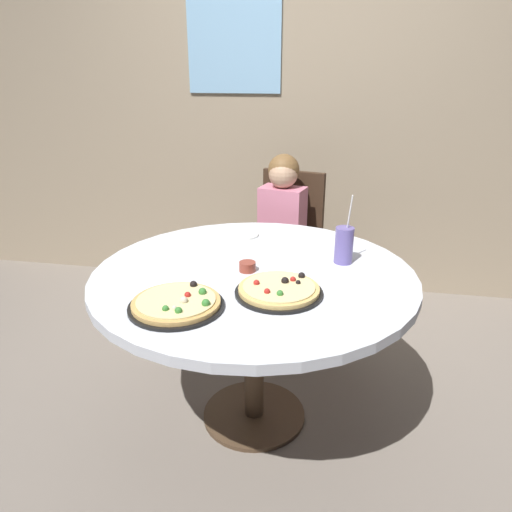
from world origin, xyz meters
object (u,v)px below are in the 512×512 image
Objects in this scene: dining_table at (254,290)px; sauce_bowl at (247,267)px; diner_child at (277,256)px; pizza_veggie at (279,290)px; plate_small at (241,234)px; pizza_cheese at (177,304)px; chair_wooden at (287,239)px; soda_cup at (344,245)px.

dining_table is 0.11m from sauce_bowl.
dining_table is at bearing -88.82° from diner_child.
diner_child reaches higher than pizza_veggie.
pizza_veggie is 1.85× the size of plate_small.
dining_table is 0.25m from pizza_veggie.
plate_small is at bearing 85.83° from pizza_cheese.
diner_child is at bearing 81.12° from pizza_cheese.
chair_wooden is 5.28× the size of plate_small.
soda_cup is (0.34, -0.87, 0.30)m from chair_wooden.
dining_table is 1.42× the size of chair_wooden.
soda_cup is at bearing 24.68° from dining_table.
sauce_bowl is (0.18, 0.37, 0.00)m from pizza_cheese.
chair_wooden is 1.07m from sauce_bowl.
diner_child is at bearing 72.40° from plate_small.
dining_table is at bearing -91.18° from chair_wooden.
pizza_veggie reaches higher than sauce_bowl.
diner_child is 15.46× the size of sauce_bowl.
diner_child is 3.52× the size of soda_cup.
chair_wooden is 0.66m from plate_small.
soda_cup is 1.71× the size of plate_small.
diner_child is 1.10m from pizza_veggie.
pizza_veggie is at bearing -55.50° from dining_table.
chair_wooden is at bearing 87.30° from sauce_bowl.
plate_small is (-0.13, -0.42, 0.27)m from diner_child.
sauce_bowl is at bearing -90.66° from diner_child.
pizza_veggie is at bearing 27.21° from pizza_cheese.
sauce_bowl is (-0.01, -0.86, 0.29)m from diner_child.
sauce_bowl is at bearing -74.48° from plate_small.
pizza_cheese is 0.41m from sauce_bowl.
sauce_bowl is at bearing -156.54° from soda_cup.
sauce_bowl reaches higher than plate_small.
chair_wooden is at bearing 88.82° from dining_table.
plate_small is (-0.52, 0.27, -0.08)m from soda_cup.
diner_child reaches higher than plate_small.
pizza_cheese is 0.81m from plate_small.
chair_wooden is at bearing 73.93° from plate_small.
dining_table is at bearing 124.50° from pizza_veggie.
plate_small is at bearing -107.60° from diner_child.
soda_cup is (0.38, -0.69, 0.35)m from diner_child.
diner_child is at bearing -102.36° from chair_wooden.
sauce_bowl is (-0.03, -0.00, 0.10)m from dining_table.
sauce_bowl is at bearing 130.07° from pizza_veggie.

